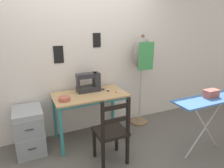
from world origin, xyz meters
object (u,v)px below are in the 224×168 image
object	(u,v)px
dress_form	(142,59)
ironing_board	(209,102)
scissors	(117,92)
thread_spool_near_machine	(103,89)
storage_box	(211,93)
fabric_bowl	(64,99)
sewing_machine	(90,83)
thread_spool_mid_table	(108,90)
filing_cabinet	(30,130)
wooden_chair	(111,132)

from	to	relation	value
dress_form	ironing_board	world-z (taller)	dress_form
scissors	thread_spool_near_machine	xyz separation A→B (m)	(-0.17, 0.17, 0.02)
thread_spool_near_machine	dress_form	bearing A→B (deg)	5.02
ironing_board	storage_box	distance (m)	0.12
fabric_bowl	sewing_machine	bearing A→B (deg)	28.46
sewing_machine	dress_form	bearing A→B (deg)	0.77
thread_spool_mid_table	filing_cabinet	size ratio (longest dim) A/B	0.06
dress_form	ironing_board	size ratio (longest dim) A/B	1.54
wooden_chair	thread_spool_near_machine	bearing A→B (deg)	75.50
sewing_machine	wooden_chair	distance (m)	0.90
ironing_board	storage_box	xyz separation A→B (m)	(0.06, 0.04, 0.10)
filing_cabinet	storage_box	xyz separation A→B (m)	(2.28, -1.04, 0.56)
thread_spool_mid_table	fabric_bowl	bearing A→B (deg)	-171.35
wooden_chair	storage_box	bearing A→B (deg)	-13.94
sewing_machine	thread_spool_near_machine	world-z (taller)	sewing_machine
scissors	ironing_board	distance (m)	1.30
ironing_board	fabric_bowl	bearing A→B (deg)	152.54
thread_spool_near_machine	sewing_machine	bearing A→B (deg)	165.63
fabric_bowl	filing_cabinet	bearing A→B (deg)	159.91
scissors	wooden_chair	xyz separation A→B (m)	(-0.36, -0.55, -0.32)
fabric_bowl	thread_spool_mid_table	world-z (taller)	fabric_bowl
scissors	dress_form	xyz separation A→B (m)	(0.58, 0.23, 0.44)
dress_form	wooden_chair	bearing A→B (deg)	-139.79
sewing_machine	scissors	world-z (taller)	sewing_machine
scissors	wooden_chair	bearing A→B (deg)	-122.71
scissors	dress_form	bearing A→B (deg)	22.14
ironing_board	dress_form	bearing A→B (deg)	106.10
fabric_bowl	wooden_chair	size ratio (longest dim) A/B	0.17
sewing_machine	storage_box	size ratio (longest dim) A/B	1.83
scissors	filing_cabinet	size ratio (longest dim) A/B	0.21
scissors	storage_box	distance (m)	1.32
scissors	dress_form	size ratio (longest dim) A/B	0.08
thread_spool_near_machine	filing_cabinet	world-z (taller)	thread_spool_near_machine
sewing_machine	ironing_board	distance (m)	1.72
scissors	thread_spool_mid_table	distance (m)	0.15
filing_cabinet	storage_box	bearing A→B (deg)	-24.48
storage_box	fabric_bowl	bearing A→B (deg)	154.38
thread_spool_mid_table	filing_cabinet	distance (m)	1.28
thread_spool_near_machine	ironing_board	xyz separation A→B (m)	(1.08, -1.09, 0.00)
sewing_machine	thread_spool_near_machine	distance (m)	0.24
fabric_bowl	ironing_board	bearing A→B (deg)	-27.46
dress_form	storage_box	distance (m)	1.23
filing_cabinet	dress_form	xyz separation A→B (m)	(1.89, 0.08, 0.88)
filing_cabinet	ironing_board	xyz separation A→B (m)	(2.22, -1.08, 0.46)
thread_spool_near_machine	thread_spool_mid_table	xyz separation A→B (m)	(0.05, -0.08, -0.00)
scissors	ironing_board	world-z (taller)	ironing_board
thread_spool_mid_table	wooden_chair	size ratio (longest dim) A/B	0.04
wooden_chair	dress_form	distance (m)	1.44
storage_box	scissors	bearing A→B (deg)	137.76
scissors	storage_box	bearing A→B (deg)	-42.24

